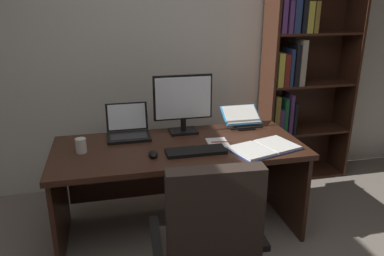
{
  "coord_description": "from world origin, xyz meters",
  "views": [
    {
      "loc": [
        -0.57,
        -1.43,
        1.75
      ],
      "look_at": [
        -0.01,
        1.01,
        0.87
      ],
      "focal_mm": 34.85,
      "sensor_mm": 36.0,
      "label": 1
    }
  ],
  "objects_px": {
    "computer_mouse": "(153,154)",
    "notepad": "(218,143)",
    "keyboard": "(196,151)",
    "coffee_mug": "(81,146)",
    "office_chair": "(209,256)",
    "reading_stand_with_book": "(242,117)",
    "open_binder": "(264,148)",
    "pen": "(221,142)",
    "desk": "(177,164)",
    "laptop": "(128,130)",
    "bookshelf": "(298,80)",
    "monitor": "(183,104)"
  },
  "relations": [
    {
      "from": "bookshelf",
      "to": "computer_mouse",
      "type": "distance_m",
      "value": 1.77
    },
    {
      "from": "pen",
      "to": "desk",
      "type": "bearing_deg",
      "value": 159.08
    },
    {
      "from": "computer_mouse",
      "to": "open_binder",
      "type": "height_order",
      "value": "computer_mouse"
    },
    {
      "from": "bookshelf",
      "to": "pen",
      "type": "xyz_separation_m",
      "value": [
        -1.0,
        -0.75,
        -0.26
      ]
    },
    {
      "from": "keyboard",
      "to": "pen",
      "type": "xyz_separation_m",
      "value": [
        0.22,
        0.13,
        0.0
      ]
    },
    {
      "from": "desk",
      "to": "keyboard",
      "type": "distance_m",
      "value": 0.33
    },
    {
      "from": "laptop",
      "to": "pen",
      "type": "distance_m",
      "value": 0.73
    },
    {
      "from": "notepad",
      "to": "pen",
      "type": "height_order",
      "value": "pen"
    },
    {
      "from": "bookshelf",
      "to": "coffee_mug",
      "type": "height_order",
      "value": "bookshelf"
    },
    {
      "from": "open_binder",
      "to": "pen",
      "type": "relative_size",
      "value": 3.84
    },
    {
      "from": "pen",
      "to": "keyboard",
      "type": "bearing_deg",
      "value": -149.53
    },
    {
      "from": "desk",
      "to": "reading_stand_with_book",
      "type": "height_order",
      "value": "reading_stand_with_book"
    },
    {
      "from": "office_chair",
      "to": "keyboard",
      "type": "relative_size",
      "value": 2.38
    },
    {
      "from": "bookshelf",
      "to": "office_chair",
      "type": "relative_size",
      "value": 1.93
    },
    {
      "from": "office_chair",
      "to": "monitor",
      "type": "height_order",
      "value": "monitor"
    },
    {
      "from": "computer_mouse",
      "to": "notepad",
      "type": "bearing_deg",
      "value": 14.48
    },
    {
      "from": "notepad",
      "to": "pen",
      "type": "relative_size",
      "value": 1.5
    },
    {
      "from": "reading_stand_with_book",
      "to": "computer_mouse",
      "type": "bearing_deg",
      "value": -148.75
    },
    {
      "from": "desk",
      "to": "open_binder",
      "type": "relative_size",
      "value": 3.38
    },
    {
      "from": "computer_mouse",
      "to": "reading_stand_with_book",
      "type": "xyz_separation_m",
      "value": [
        0.82,
        0.5,
        0.05
      ]
    },
    {
      "from": "pen",
      "to": "open_binder",
      "type": "bearing_deg",
      "value": -33.32
    },
    {
      "from": "reading_stand_with_book",
      "to": "desk",
      "type": "bearing_deg",
      "value": -157.69
    },
    {
      "from": "keyboard",
      "to": "monitor",
      "type": "bearing_deg",
      "value": 90.0
    },
    {
      "from": "open_binder",
      "to": "office_chair",
      "type": "bearing_deg",
      "value": -147.89
    },
    {
      "from": "desk",
      "to": "notepad",
      "type": "height_order",
      "value": "notepad"
    },
    {
      "from": "computer_mouse",
      "to": "office_chair",
      "type": "bearing_deg",
      "value": -74.08
    },
    {
      "from": "desk",
      "to": "office_chair",
      "type": "distance_m",
      "value": 0.97
    },
    {
      "from": "laptop",
      "to": "open_binder",
      "type": "height_order",
      "value": "laptop"
    },
    {
      "from": "bookshelf",
      "to": "monitor",
      "type": "height_order",
      "value": "bookshelf"
    },
    {
      "from": "office_chair",
      "to": "laptop",
      "type": "bearing_deg",
      "value": 109.9
    },
    {
      "from": "desk",
      "to": "computer_mouse",
      "type": "bearing_deg",
      "value": -130.49
    },
    {
      "from": "laptop",
      "to": "coffee_mug",
      "type": "height_order",
      "value": "laptop"
    },
    {
      "from": "bookshelf",
      "to": "computer_mouse",
      "type": "xyz_separation_m",
      "value": [
        -1.52,
        -0.88,
        -0.26
      ]
    },
    {
      "from": "keyboard",
      "to": "coffee_mug",
      "type": "distance_m",
      "value": 0.8
    },
    {
      "from": "open_binder",
      "to": "pen",
      "type": "height_order",
      "value": "open_binder"
    },
    {
      "from": "computer_mouse",
      "to": "desk",
      "type": "bearing_deg",
      "value": 49.51
    },
    {
      "from": "bookshelf",
      "to": "open_binder",
      "type": "xyz_separation_m",
      "value": [
        -0.73,
        -0.93,
        -0.26
      ]
    },
    {
      "from": "bookshelf",
      "to": "coffee_mug",
      "type": "xyz_separation_m",
      "value": [
        -2.0,
        -0.69,
        -0.22
      ]
    },
    {
      "from": "open_binder",
      "to": "bookshelf",
      "type": "bearing_deg",
      "value": 35.55
    },
    {
      "from": "keyboard",
      "to": "computer_mouse",
      "type": "xyz_separation_m",
      "value": [
        -0.3,
        0.0,
        0.01
      ]
    },
    {
      "from": "keyboard",
      "to": "open_binder",
      "type": "distance_m",
      "value": 0.49
    },
    {
      "from": "coffee_mug",
      "to": "bookshelf",
      "type": "bearing_deg",
      "value": 19.08
    },
    {
      "from": "keyboard",
      "to": "open_binder",
      "type": "bearing_deg",
      "value": -5.82
    },
    {
      "from": "computer_mouse",
      "to": "notepad",
      "type": "xyz_separation_m",
      "value": [
        0.5,
        0.13,
        -0.02
      ]
    },
    {
      "from": "coffee_mug",
      "to": "computer_mouse",
      "type": "bearing_deg",
      "value": -21.3
    },
    {
      "from": "bookshelf",
      "to": "open_binder",
      "type": "bearing_deg",
      "value": -128.09
    },
    {
      "from": "office_chair",
      "to": "reading_stand_with_book",
      "type": "bearing_deg",
      "value": 66.59
    },
    {
      "from": "notepad",
      "to": "coffee_mug",
      "type": "relative_size",
      "value": 2.04
    },
    {
      "from": "office_chair",
      "to": "notepad",
      "type": "xyz_separation_m",
      "value": [
        0.3,
        0.84,
        0.31
      ]
    },
    {
      "from": "bookshelf",
      "to": "notepad",
      "type": "bearing_deg",
      "value": -143.69
    }
  ]
}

